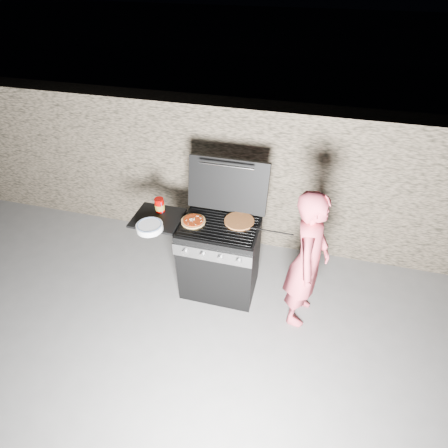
% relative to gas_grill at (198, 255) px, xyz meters
% --- Properties ---
extents(ground, '(50.00, 50.00, 0.00)m').
position_rel_gas_grill_xyz_m(ground, '(0.25, 0.00, -0.46)').
color(ground, slate).
extents(stone_wall, '(8.00, 0.35, 1.80)m').
position_rel_gas_grill_xyz_m(stone_wall, '(0.25, 1.05, 0.44)').
color(stone_wall, '#816E57').
rests_on(stone_wall, ground).
extents(gas_grill, '(1.34, 0.79, 0.91)m').
position_rel_gas_grill_xyz_m(gas_grill, '(0.00, 0.00, 0.00)').
color(gas_grill, black).
rests_on(gas_grill, ground).
extents(pizza_topped, '(0.31, 0.31, 0.03)m').
position_rel_gas_grill_xyz_m(pizza_topped, '(-0.03, 0.00, 0.47)').
color(pizza_topped, '#AE7E4A').
rests_on(pizza_topped, gas_grill).
extents(pizza_plain, '(0.38, 0.38, 0.02)m').
position_rel_gas_grill_xyz_m(pizza_plain, '(0.43, 0.12, 0.46)').
color(pizza_plain, '#CD8242').
rests_on(pizza_plain, gas_grill).
extents(sauce_jar, '(0.10, 0.10, 0.15)m').
position_rel_gas_grill_xyz_m(sauce_jar, '(-0.43, 0.11, 0.52)').
color(sauce_jar, '#9E0100').
rests_on(sauce_jar, gas_grill).
extents(blue_carton, '(0.07, 0.04, 0.14)m').
position_rel_gas_grill_xyz_m(blue_carton, '(-0.43, 0.09, 0.51)').
color(blue_carton, '#2635A5').
rests_on(blue_carton, gas_grill).
extents(plate_stack, '(0.31, 0.31, 0.06)m').
position_rel_gas_grill_xyz_m(plate_stack, '(-0.41, -0.21, 0.48)').
color(plate_stack, white).
rests_on(plate_stack, gas_grill).
extents(person, '(0.44, 0.61, 1.54)m').
position_rel_gas_grill_xyz_m(person, '(1.16, -0.13, 0.31)').
color(person, '#E85061').
rests_on(person, ground).
extents(tongs, '(0.46, 0.12, 0.09)m').
position_rel_gas_grill_xyz_m(tongs, '(0.76, 0.00, 0.50)').
color(tongs, black).
rests_on(tongs, gas_grill).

